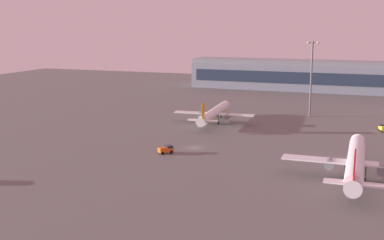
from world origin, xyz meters
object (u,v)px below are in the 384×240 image
object	(u,v)px
airplane_near_gate	(356,162)
apron_light_west	(311,74)
cargo_loader	(166,149)
baggage_tractor	(383,128)
airplane_terminal_side	(214,113)

from	to	relation	value
airplane_near_gate	apron_light_west	bearing A→B (deg)	103.54
cargo_loader	baggage_tractor	distance (m)	77.98
airplane_terminal_side	baggage_tractor	size ratio (longest dim) A/B	8.54
apron_light_west	baggage_tractor	bearing A→B (deg)	-35.93
cargo_loader	baggage_tractor	bearing A→B (deg)	82.99
apron_light_west	airplane_terminal_side	bearing A→B (deg)	-139.81
airplane_near_gate	cargo_loader	distance (m)	51.44
airplane_terminal_side	baggage_tractor	bearing A→B (deg)	2.52
airplane_terminal_side	apron_light_west	xyz separation A→B (m)	(31.07, 26.25, 12.86)
airplane_near_gate	baggage_tractor	distance (m)	59.49
airplane_terminal_side	cargo_loader	world-z (taller)	airplane_terminal_side
airplane_near_gate	apron_light_west	xyz separation A→B (m)	(-20.72, 78.69, 12.33)
airplane_near_gate	baggage_tractor	world-z (taller)	airplane_near_gate
airplane_near_gate	baggage_tractor	xyz separation A→B (m)	(6.35, 59.07, -3.07)
airplane_near_gate	cargo_loader	xyz separation A→B (m)	(-50.97, 6.20, -3.07)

